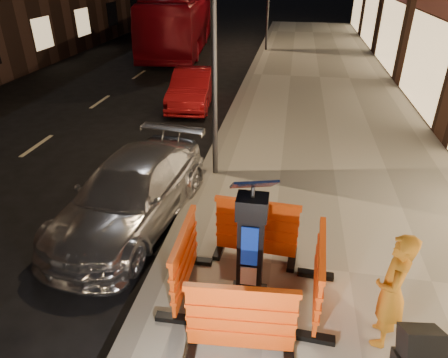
% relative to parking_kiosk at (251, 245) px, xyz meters
% --- Properties ---
extents(ground_plane, '(120.00, 120.00, 0.00)m').
position_rel_parking_kiosk_xyz_m(ground_plane, '(-1.48, 0.80, -1.12)').
color(ground_plane, black).
rests_on(ground_plane, ground).
extents(sidewalk, '(6.00, 60.00, 0.15)m').
position_rel_parking_kiosk_xyz_m(sidewalk, '(1.52, 0.80, -1.04)').
color(sidewalk, '#99968B').
rests_on(sidewalk, ground).
extents(kerb, '(0.30, 60.00, 0.15)m').
position_rel_parking_kiosk_xyz_m(kerb, '(-1.48, 0.80, -1.04)').
color(kerb, slate).
rests_on(kerb, ground).
extents(parking_kiosk, '(0.62, 0.62, 1.93)m').
position_rel_parking_kiosk_xyz_m(parking_kiosk, '(0.00, 0.00, 0.00)').
color(parking_kiosk, black).
rests_on(parking_kiosk, sidewalk).
extents(barrier_front, '(1.42, 0.67, 1.08)m').
position_rel_parking_kiosk_xyz_m(barrier_front, '(0.00, -0.95, -0.43)').
color(barrier_front, '#FF5010').
rests_on(barrier_front, sidewalk).
extents(barrier_back, '(1.42, 0.66, 1.08)m').
position_rel_parking_kiosk_xyz_m(barrier_back, '(0.00, 0.95, -0.43)').
color(barrier_back, '#FF5010').
rests_on(barrier_back, sidewalk).
extents(barrier_kerbside, '(0.60, 1.39, 1.08)m').
position_rel_parking_kiosk_xyz_m(barrier_kerbside, '(-0.95, 0.00, -0.43)').
color(barrier_kerbside, '#FF5010').
rests_on(barrier_kerbside, sidewalk).
extents(barrier_bldgside, '(0.64, 1.41, 1.08)m').
position_rel_parking_kiosk_xyz_m(barrier_bldgside, '(0.95, 0.00, -0.43)').
color(barrier_bldgside, '#FF5010').
rests_on(barrier_bldgside, sidewalk).
extents(car_silver, '(2.31, 4.56, 1.27)m').
position_rel_parking_kiosk_xyz_m(car_silver, '(-2.48, 1.80, -1.12)').
color(car_silver, silver).
rests_on(car_silver, ground).
extents(car_red, '(1.61, 3.84, 1.23)m').
position_rel_parking_kiosk_xyz_m(car_red, '(-3.03, 9.02, -1.12)').
color(car_red, '#A51016').
rests_on(car_red, ground).
extents(bus_doubledecker, '(3.98, 11.49, 3.13)m').
position_rel_parking_kiosk_xyz_m(bus_doubledecker, '(-6.09, 18.66, -1.12)').
color(bus_doubledecker, maroon).
rests_on(bus_doubledecker, ground).
extents(man, '(0.52, 0.67, 1.64)m').
position_rel_parking_kiosk_xyz_m(man, '(1.78, -0.42, -0.15)').
color(man, '#B66F19').
rests_on(man, sidewalk).
extents(street_lamp_mid, '(0.12, 0.12, 6.00)m').
position_rel_parking_kiosk_xyz_m(street_lamp_mid, '(-1.23, 3.80, 2.03)').
color(street_lamp_mid, '#3F3F44').
rests_on(street_lamp_mid, sidewalk).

